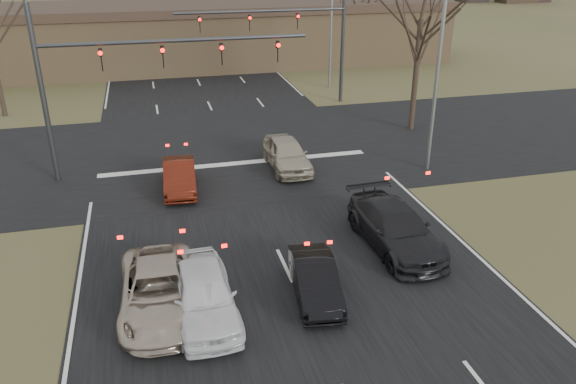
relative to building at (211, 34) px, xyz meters
The scene contains 14 objects.
ground 38.15m from the building, 93.01° to the right, with size 360.00×360.00×0.00m, color #494827.
road_main 22.25m from the building, 95.19° to the left, with size 14.00×300.00×0.02m, color black.
road_cross 23.24m from the building, 94.97° to the right, with size 200.00×14.00×0.02m, color black.
building is the anchor object (origin of this frame).
mast_arm_near 26.14m from the building, 106.13° to the right, with size 12.12×0.24×8.00m.
mast_arm_far 15.75m from the building, 74.42° to the right, with size 11.12×0.24×8.00m.
streetlight_right_near 28.97m from the building, 76.31° to the right, with size 2.34×0.25×10.00m.
streetlight_right_far 13.53m from the building, 56.35° to the right, with size 2.34×0.25×10.00m.
car_silver_suv 37.09m from the building, 99.79° to the right, with size 2.30×4.98×1.38m, color #BAAA96.
car_white_sedan 37.48m from the building, 97.68° to the right, with size 1.81×4.49×1.53m, color white.
car_black_hatch 37.05m from the building, 92.32° to the right, with size 1.29×3.70×1.22m, color black.
car_charcoal_sedan 34.78m from the building, 86.29° to the right, with size 2.14×5.27×1.53m, color black.
car_red_ahead 28.06m from the building, 100.29° to the right, with size 1.38×3.97×1.31m, color #50170B.
car_silver_ahead 26.26m from the building, 89.31° to the right, with size 1.78×4.43×1.51m, color #B5AB92.
Camera 1 is at (-4.02, -13.21, 10.40)m, focal length 35.00 mm.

